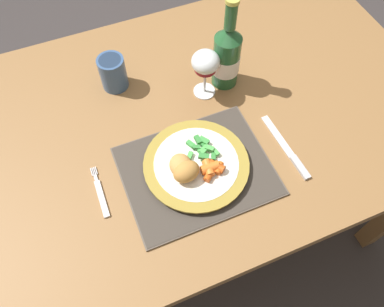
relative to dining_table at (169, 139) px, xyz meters
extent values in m
plane|color=#383333|center=(0.00, 0.00, -0.66)|extent=(6.00, 6.00, 0.00)
cube|color=olive|center=(0.00, 0.00, 0.07)|extent=(1.53, 0.86, 0.04)
cube|color=olive|center=(0.71, 0.38, -0.30)|extent=(0.06, 0.06, 0.70)
cube|color=brown|center=(0.01, -0.17, 0.09)|extent=(0.36, 0.29, 0.01)
cube|color=#3C352E|center=(0.01, -0.17, 0.09)|extent=(0.35, 0.28, 0.00)
cylinder|color=white|center=(0.02, -0.16, 0.10)|extent=(0.21, 0.21, 0.01)
cylinder|color=olive|center=(0.02, -0.16, 0.11)|extent=(0.26, 0.26, 0.01)
cylinder|color=white|center=(0.02, -0.16, 0.11)|extent=(0.21, 0.21, 0.00)
ellipsoid|color=tan|center=(-0.03, -0.16, 0.13)|extent=(0.06, 0.07, 0.04)
ellipsoid|color=#B77F3D|center=(-0.02, -0.18, 0.13)|extent=(0.07, 0.06, 0.05)
cube|color=#338438|center=(0.05, -0.12, 0.11)|extent=(0.01, 0.02, 0.01)
cube|color=#4CA84C|center=(0.05, -0.14, 0.12)|extent=(0.03, 0.02, 0.01)
cube|color=green|center=(0.06, -0.11, 0.12)|extent=(0.03, 0.03, 0.01)
cube|color=green|center=(0.02, -0.11, 0.11)|extent=(0.02, 0.02, 0.01)
cube|color=#338438|center=(0.06, -0.16, 0.11)|extent=(0.02, 0.02, 0.01)
cube|color=#4CA84C|center=(0.01, -0.14, 0.11)|extent=(0.02, 0.02, 0.01)
cube|color=#338438|center=(0.03, -0.12, 0.12)|extent=(0.02, 0.02, 0.01)
cube|color=#338438|center=(0.04, -0.16, 0.12)|extent=(0.03, 0.03, 0.01)
cube|color=green|center=(0.04, -0.13, 0.11)|extent=(0.03, 0.02, 0.01)
cube|color=#4CA84C|center=(0.07, -0.15, 0.12)|extent=(0.01, 0.02, 0.01)
cube|color=#338438|center=(0.04, -0.10, 0.12)|extent=(0.01, 0.02, 0.01)
cube|color=#4CA84C|center=(0.06, -0.14, 0.12)|extent=(0.02, 0.02, 0.01)
cylinder|color=#CC5119|center=(0.06, -0.19, 0.12)|extent=(0.04, 0.04, 0.02)
cylinder|color=orange|center=(0.06, -0.20, 0.12)|extent=(0.03, 0.03, 0.02)
cylinder|color=#CC5119|center=(0.03, -0.20, 0.12)|extent=(0.04, 0.04, 0.02)
cylinder|color=orange|center=(0.03, -0.19, 0.12)|extent=(0.03, 0.04, 0.02)
cylinder|color=orange|center=(0.04, -0.19, 0.12)|extent=(0.04, 0.02, 0.02)
cube|color=silver|center=(-0.22, -0.15, 0.09)|extent=(0.02, 0.10, 0.01)
cube|color=silver|center=(-0.22, -0.09, 0.09)|extent=(0.01, 0.02, 0.01)
cube|color=silver|center=(-0.22, -0.07, 0.09)|extent=(0.00, 0.02, 0.00)
cube|color=silver|center=(-0.22, -0.07, 0.09)|extent=(0.00, 0.02, 0.00)
cube|color=silver|center=(-0.22, -0.07, 0.09)|extent=(0.00, 0.02, 0.00)
cube|color=silver|center=(-0.23, -0.07, 0.09)|extent=(0.00, 0.02, 0.00)
cube|color=silver|center=(0.25, -0.15, 0.09)|extent=(0.02, 0.14, 0.00)
cube|color=#B2B2B7|center=(0.25, -0.26, 0.09)|extent=(0.02, 0.07, 0.01)
cylinder|color=silver|center=(0.13, 0.06, 0.09)|extent=(0.06, 0.06, 0.00)
cylinder|color=silver|center=(0.13, 0.06, 0.13)|extent=(0.01, 0.01, 0.08)
ellipsoid|color=silver|center=(0.13, 0.06, 0.20)|extent=(0.07, 0.07, 0.06)
cylinder|color=maroon|center=(0.13, 0.06, 0.18)|extent=(0.06, 0.06, 0.02)
cylinder|color=#23562D|center=(0.20, 0.08, 0.16)|extent=(0.07, 0.07, 0.16)
cone|color=#23562D|center=(0.20, 0.08, 0.26)|extent=(0.07, 0.07, 0.03)
cylinder|color=#23562D|center=(0.20, 0.08, 0.31)|extent=(0.03, 0.03, 0.07)
cylinder|color=#BFB74C|center=(0.20, 0.08, 0.35)|extent=(0.03, 0.03, 0.01)
cylinder|color=white|center=(0.20, 0.08, 0.15)|extent=(0.07, 0.07, 0.05)
cylinder|color=#385684|center=(-0.09, 0.18, 0.13)|extent=(0.07, 0.07, 0.10)
cylinder|color=#1E2F48|center=(-0.09, 0.18, 0.18)|extent=(0.06, 0.06, 0.01)
camera|label=1|loc=(-0.16, -0.57, 0.90)|focal=35.00mm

